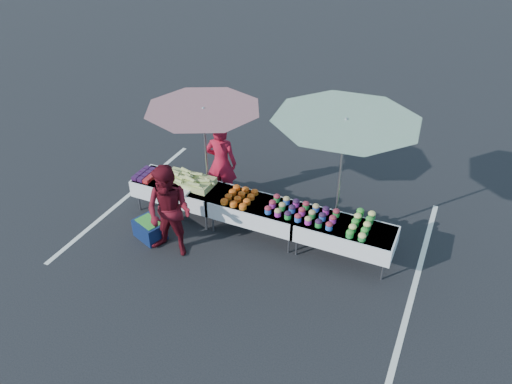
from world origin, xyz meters
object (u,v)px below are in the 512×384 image
at_px(table_center, 256,210).
at_px(table_right, 345,233).
at_px(vendor, 221,163).
at_px(table_left, 178,189).
at_px(umbrella_right, 345,131).
at_px(storage_bin, 150,229).
at_px(customer, 169,212).
at_px(umbrella_left, 204,118).

bearing_deg(table_center, table_right, 0.00).
bearing_deg(vendor, table_left, 40.91).
xyz_separation_m(umbrella_right, storage_bin, (-3.38, -1.40, -2.23)).
relative_size(customer, storage_bin, 2.62).
bearing_deg(storage_bin, table_left, 106.34).
height_order(umbrella_left, umbrella_right, umbrella_right).
bearing_deg(vendor, storage_bin, 57.41).
height_order(table_center, customer, customer).
bearing_deg(table_center, umbrella_right, 14.89).
bearing_deg(vendor, umbrella_right, 159.75).
distance_m(table_left, umbrella_left, 1.69).
relative_size(table_right, vendor, 1.00).
xyz_separation_m(table_left, storage_bin, (-0.07, -1.00, -0.38)).
bearing_deg(table_right, table_center, 180.00).
bearing_deg(umbrella_right, umbrella_left, 180.00).
height_order(table_center, umbrella_left, umbrella_left).
height_order(table_right, storage_bin, table_right).
distance_m(umbrella_left, umbrella_right, 2.82).
distance_m(table_center, table_right, 1.80).
height_order(table_left, vendor, vendor).
relative_size(customer, umbrella_right, 0.57).
relative_size(table_left, table_center, 1.00).
relative_size(table_right, storage_bin, 2.60).
bearing_deg(umbrella_right, table_right, -53.57).
bearing_deg(table_right, storage_bin, -164.82).
bearing_deg(storage_bin, customer, 4.57).
height_order(table_right, umbrella_right, umbrella_right).
xyz_separation_m(table_center, customer, (-1.21, -1.19, 0.36)).
height_order(table_left, storage_bin, table_left).
height_order(customer, storage_bin, customer).
distance_m(table_center, umbrella_left, 2.07).
relative_size(table_center, umbrella_right, 0.56).
height_order(table_center, umbrella_right, umbrella_right).
height_order(table_center, table_right, same).
xyz_separation_m(table_left, table_right, (3.60, 0.00, 0.00)).
bearing_deg(table_left, umbrella_left, 38.85).
xyz_separation_m(table_right, umbrella_left, (-3.10, 0.40, 1.56)).
relative_size(table_center, customer, 0.99).
bearing_deg(umbrella_right, table_left, -173.10).
bearing_deg(table_right, table_left, 180.00).
bearing_deg(umbrella_left, table_right, -7.35).
xyz_separation_m(table_left, customer, (0.59, -1.19, 0.36)).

